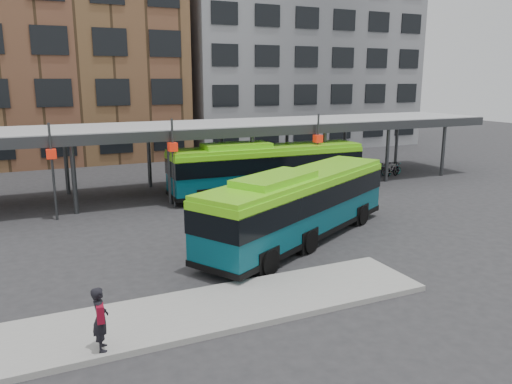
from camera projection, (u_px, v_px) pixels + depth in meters
name	position (u px, v px, depth m)	size (l,w,h in m)	color
ground	(315.00, 255.00, 19.83)	(120.00, 120.00, 0.00)	#28282B
boarding_island	(210.00, 310.00, 14.91)	(14.00, 3.00, 0.18)	gray
canopy	(205.00, 128.00, 30.34)	(40.00, 6.53, 4.80)	#999B9E
building_brick	(16.00, 28.00, 41.66)	(26.00, 14.00, 22.00)	brown
building_grey	(289.00, 48.00, 52.48)	(24.00, 14.00, 20.00)	slate
bus_front	(299.00, 204.00, 21.21)	(11.23, 7.71, 3.17)	#074553
bus_rear	(266.00, 168.00, 29.62)	(11.78, 2.93, 3.23)	#074553
pedestrian	(100.00, 318.00, 12.38)	(0.44, 0.66, 1.67)	black
bike_rack	(379.00, 171.00, 35.30)	(4.76, 1.39, 1.07)	slate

